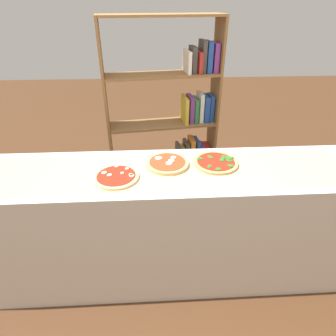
{
  "coord_description": "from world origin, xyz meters",
  "views": [
    {
      "loc": [
        -0.08,
        -1.47,
        1.8
      ],
      "look_at": [
        0.0,
        0.0,
        0.9
      ],
      "focal_mm": 30.17,
      "sensor_mm": 36.0,
      "label": 1
    }
  ],
  "objects_px": {
    "pizza_mozzarella_1": "(167,163)",
    "bookshelf": "(178,127)",
    "pizza_spinach_2": "(216,162)",
    "pizza_mushroom_0": "(116,177)"
  },
  "relations": [
    {
      "from": "bookshelf",
      "to": "pizza_mushroom_0",
      "type": "bearing_deg",
      "value": -115.71
    },
    {
      "from": "pizza_spinach_2",
      "to": "bookshelf",
      "type": "distance_m",
      "value": 0.82
    },
    {
      "from": "bookshelf",
      "to": "pizza_spinach_2",
      "type": "bearing_deg",
      "value": -77.52
    },
    {
      "from": "pizza_mozzarella_1",
      "to": "pizza_mushroom_0",
      "type": "bearing_deg",
      "value": -156.65
    },
    {
      "from": "pizza_mushroom_0",
      "to": "bookshelf",
      "type": "relative_size",
      "value": 0.16
    },
    {
      "from": "pizza_mushroom_0",
      "to": "bookshelf",
      "type": "xyz_separation_m",
      "value": [
        0.44,
        0.92,
        -0.09
      ]
    },
    {
      "from": "pizza_mozzarella_1",
      "to": "pizza_spinach_2",
      "type": "height_order",
      "value": "pizza_mozzarella_1"
    },
    {
      "from": "pizza_mushroom_0",
      "to": "pizza_spinach_2",
      "type": "relative_size",
      "value": 0.95
    },
    {
      "from": "pizza_mozzarella_1",
      "to": "pizza_spinach_2",
      "type": "xyz_separation_m",
      "value": [
        0.31,
        -0.0,
        -0.0
      ]
    },
    {
      "from": "pizza_mozzarella_1",
      "to": "bookshelf",
      "type": "xyz_separation_m",
      "value": [
        0.14,
        0.79,
        -0.09
      ]
    }
  ]
}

